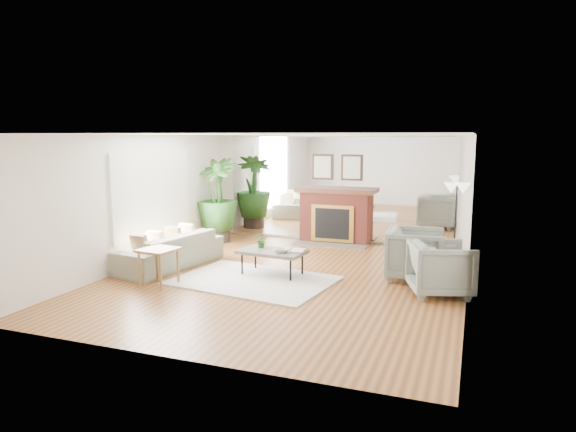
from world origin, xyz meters
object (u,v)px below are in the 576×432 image
at_px(fireplace, 335,215).
at_px(potted_ficus, 217,197).
at_px(floor_lamp, 457,194).
at_px(side_table, 158,255).
at_px(coffee_table, 272,252).
at_px(sofa, 170,250).
at_px(armchair_back, 415,254).
at_px(armchair_front, 441,268).

height_order(fireplace, potted_ficus, fireplace).
distance_m(fireplace, floor_lamp, 2.88).
bearing_deg(side_table, coffee_table, 38.54).
height_order(sofa, armchair_back, armchair_back).
height_order(sofa, floor_lamp, floor_lamp).
bearing_deg(coffee_table, armchair_front, -2.24).
relative_size(fireplace, armchair_front, 2.22).
bearing_deg(potted_ficus, coffee_table, -45.14).
height_order(armchair_back, floor_lamp, floor_lamp).
relative_size(fireplace, sofa, 0.92).
distance_m(coffee_table, potted_ficus, 3.33).
bearing_deg(fireplace, armchair_back, -49.70).
height_order(potted_ficus, floor_lamp, potted_ficus).
distance_m(armchair_back, potted_ficus, 5.04).
xyz_separation_m(coffee_table, side_table, (-1.54, -1.22, 0.10)).
height_order(fireplace, side_table, fireplace).
distance_m(sofa, potted_ficus, 2.55).
xyz_separation_m(sofa, armchair_front, (4.94, 0.00, 0.09)).
bearing_deg(sofa, armchair_front, 99.11).
xyz_separation_m(armchair_front, floor_lamp, (0.10, 2.52, 0.90)).
xyz_separation_m(coffee_table, potted_ficus, (-2.31, 2.32, 0.63)).
distance_m(armchair_front, side_table, 4.57).
relative_size(coffee_table, side_table, 1.94).
xyz_separation_m(potted_ficus, floor_lamp, (5.30, 0.09, 0.27)).
height_order(fireplace, armchair_front, fireplace).
bearing_deg(side_table, floor_lamp, 38.74).
xyz_separation_m(armchair_front, potted_ficus, (-5.20, 2.43, 0.63)).
height_order(fireplace, armchair_back, fireplace).
relative_size(fireplace, armchair_back, 2.09).
relative_size(fireplace, floor_lamp, 1.32).
distance_m(coffee_table, floor_lamp, 3.94).
distance_m(sofa, armchair_back, 4.53).
relative_size(side_table, floor_lamp, 0.41).
xyz_separation_m(armchair_back, potted_ficus, (-4.72, 1.66, 0.61)).
distance_m(sofa, armchair_front, 4.94).
bearing_deg(coffee_table, potted_ficus, 134.86).
xyz_separation_m(coffee_table, floor_lamp, (2.99, 2.41, 0.90)).
bearing_deg(armchair_back, floor_lamp, -22.15).
bearing_deg(potted_ficus, sofa, -83.82).
relative_size(coffee_table, floor_lamp, 0.79).
distance_m(fireplace, coffee_table, 3.19).
bearing_deg(fireplace, armchair_front, -51.57).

